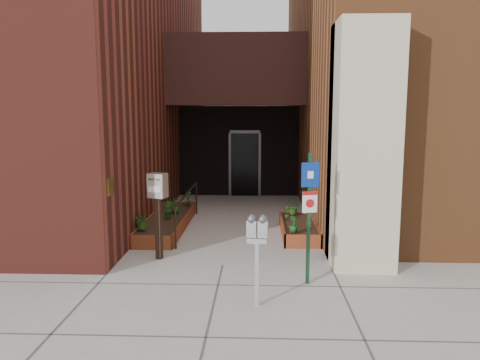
# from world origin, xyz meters

# --- Properties ---
(ground) EXTENTS (80.00, 80.00, 0.00)m
(ground) POSITION_xyz_m (0.00, 0.00, 0.00)
(ground) COLOR #9E9991
(ground) RESTS_ON ground
(architecture) EXTENTS (20.00, 14.60, 10.00)m
(architecture) POSITION_xyz_m (-0.18, 6.89, 4.98)
(architecture) COLOR maroon
(architecture) RESTS_ON ground
(planter_left) EXTENTS (0.90, 3.60, 0.30)m
(planter_left) POSITION_xyz_m (-1.55, 2.70, 0.13)
(planter_left) COLOR maroon
(planter_left) RESTS_ON ground
(planter_right) EXTENTS (0.80, 2.20, 0.30)m
(planter_right) POSITION_xyz_m (1.60, 2.20, 0.13)
(planter_right) COLOR maroon
(planter_right) RESTS_ON ground
(handrail) EXTENTS (0.04, 3.34, 0.90)m
(handrail) POSITION_xyz_m (-1.05, 2.65, 0.75)
(handrail) COLOR black
(handrail) RESTS_ON ground
(parking_meter) EXTENTS (0.31, 0.16, 1.37)m
(parking_meter) POSITION_xyz_m (0.65, -1.78, 1.06)
(parking_meter) COLOR #B9B9BB
(parking_meter) RESTS_ON ground
(sign_post) EXTENTS (0.29, 0.10, 2.18)m
(sign_post) POSITION_xyz_m (1.49, -0.87, 1.34)
(sign_post) COLOR #163C22
(sign_post) RESTS_ON ground
(payment_dropbox) EXTENTS (0.39, 0.33, 1.67)m
(payment_dropbox) POSITION_xyz_m (-1.25, 0.35, 1.21)
(payment_dropbox) COLOR black
(payment_dropbox) RESTS_ON ground
(shrub_left_a) EXTENTS (0.52, 0.52, 0.41)m
(shrub_left_a) POSITION_xyz_m (-1.85, 1.44, 0.50)
(shrub_left_a) COLOR #295A19
(shrub_left_a) RESTS_ON planter_left
(shrub_left_b) EXTENTS (0.29, 0.29, 0.40)m
(shrub_left_b) POSITION_xyz_m (-1.52, 2.58, 0.50)
(shrub_left_b) COLOR #1B5B1A
(shrub_left_b) RESTS_ON planter_left
(shrub_left_c) EXTENTS (0.30, 0.30, 0.38)m
(shrub_left_c) POSITION_xyz_m (-1.44, 3.14, 0.49)
(shrub_left_c) COLOR #17521B
(shrub_left_c) RESTS_ON planter_left
(shrub_left_d) EXTENTS (0.30, 0.30, 0.41)m
(shrub_left_d) POSITION_xyz_m (-1.25, 4.07, 0.51)
(shrub_left_d) COLOR #245117
(shrub_left_d) RESTS_ON planter_left
(shrub_right_a) EXTENTS (0.27, 0.27, 0.34)m
(shrub_right_a) POSITION_xyz_m (1.41, 1.33, 0.47)
(shrub_right_a) COLOR #19581F
(shrub_right_a) RESTS_ON planter_right
(shrub_right_b) EXTENTS (0.23, 0.23, 0.32)m
(shrub_right_b) POSITION_xyz_m (1.35, 2.55, 0.46)
(shrub_right_b) COLOR #265819
(shrub_right_b) RESTS_ON planter_right
(shrub_right_c) EXTENTS (0.37, 0.37, 0.38)m
(shrub_right_c) POSITION_xyz_m (1.52, 3.03, 0.49)
(shrub_right_c) COLOR #225418
(shrub_right_c) RESTS_ON planter_right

